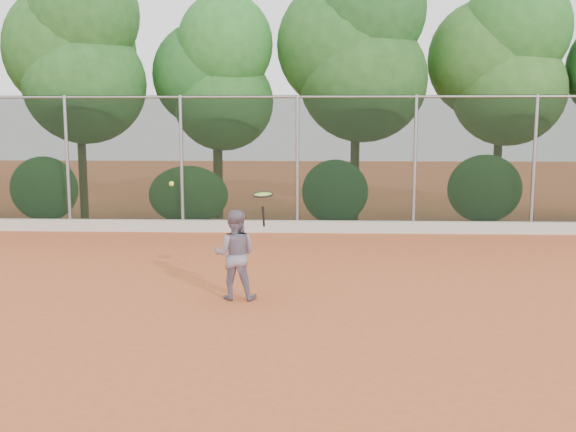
{
  "coord_description": "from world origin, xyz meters",
  "views": [
    {
      "loc": [
        0.42,
        -9.49,
        2.74
      ],
      "look_at": [
        0.0,
        1.0,
        1.25
      ],
      "focal_mm": 40.0,
      "sensor_mm": 36.0,
      "label": 1
    }
  ],
  "objects": [
    {
      "name": "concrete_curb",
      "position": [
        0.0,
        6.82,
        0.15
      ],
      "size": [
        24.0,
        0.2,
        0.3
      ],
      "primitive_type": "cube",
      "color": "beige",
      "rests_on": "ground"
    },
    {
      "name": "ground",
      "position": [
        0.0,
        0.0,
        0.0
      ],
      "size": [
        80.0,
        80.0,
        0.0
      ],
      "primitive_type": "plane",
      "color": "#C45A2E",
      "rests_on": "ground"
    },
    {
      "name": "tennis_ball_in_flight",
      "position": [
        -1.71,
        -0.0,
        1.87
      ],
      "size": [
        0.07,
        0.07,
        0.07
      ],
      "color": "#EDF838",
      "rests_on": "ground"
    },
    {
      "name": "tennis_racket",
      "position": [
        -0.36,
        0.38,
        1.63
      ],
      "size": [
        0.41,
        0.41,
        0.55
      ],
      "color": "black",
      "rests_on": "ground"
    },
    {
      "name": "tennis_player",
      "position": [
        -0.82,
        0.4,
        0.71
      ],
      "size": [
        0.72,
        0.58,
        1.43
      ],
      "primitive_type": "imported",
      "rotation": [
        0.0,
        0.0,
        3.09
      ],
      "color": "slate",
      "rests_on": "ground"
    },
    {
      "name": "chainlink_fence",
      "position": [
        -0.0,
        7.0,
        1.86
      ],
      "size": [
        24.09,
        0.09,
        3.5
      ],
      "color": "black",
      "rests_on": "ground"
    },
    {
      "name": "foliage_backdrop",
      "position": [
        -0.55,
        8.98,
        4.4
      ],
      "size": [
        23.7,
        3.63,
        7.55
      ],
      "color": "#45321A",
      "rests_on": "ground"
    }
  ]
}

